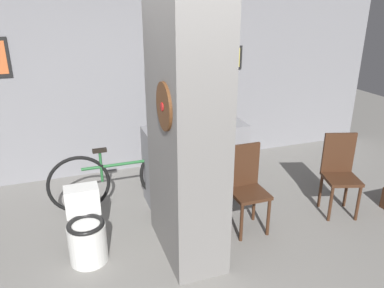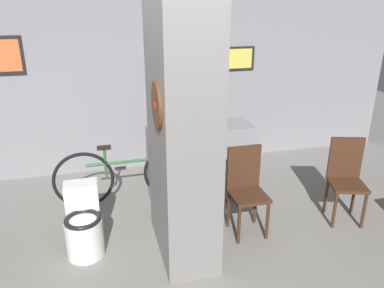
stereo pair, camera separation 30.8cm
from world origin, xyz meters
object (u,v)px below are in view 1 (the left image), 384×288
Objects in this scene: bicycle at (125,177)px; chair_near_pillar at (246,185)px; bottle_tall at (206,118)px; chair_by_doorway at (340,171)px; toilet at (86,231)px.

chair_near_pillar is at bearing -38.86° from bicycle.
chair_near_pillar is at bearing -80.40° from bottle_tall.
chair_by_doorway is 3.83× the size of bottle_tall.
bottle_tall is (1.00, -0.09, 0.66)m from bicycle.
bottle_tall is at bearing -5.18° from bicycle.
chair_near_pillar is 0.53× the size of bicycle.
chair_near_pillar is 1.17m from chair_by_doorway.
bottle_tall is (1.53, 0.79, 0.74)m from toilet.
chair_by_doorway is at bearing -22.75° from bicycle.
bicycle reaches higher than toilet.
bottle_tall reaches higher than bicycle.
chair_by_doorway is 1.66m from bottle_tall.
toilet is at bearing -121.41° from bicycle.
chair_by_doorway reaches higher than bicycle.
chair_by_doorway is 0.53× the size of bicycle.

